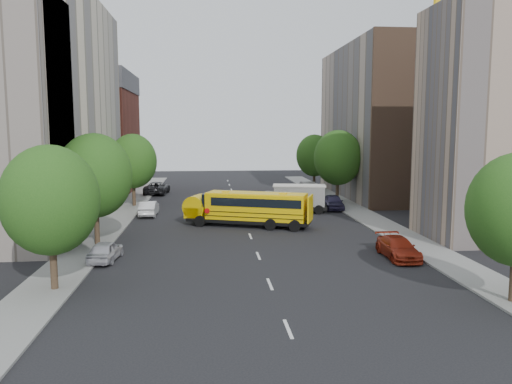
{
  "coord_description": "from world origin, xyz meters",
  "views": [
    {
      "loc": [
        -3.22,
        -39.35,
        8.12
      ],
      "look_at": [
        0.83,
        2.0,
        2.92
      ],
      "focal_mm": 35.0,
      "sensor_mm": 36.0,
      "label": 1
    }
  ],
  "objects": [
    {
      "name": "street_tree_5",
      "position": [
        11.0,
        26.0,
        4.7
      ],
      "size": [
        4.86,
        4.86,
        7.51
      ],
      "color": "#38281C",
      "rests_on": "ground"
    },
    {
      "name": "parked_car_0",
      "position": [
        -9.6,
        -8.3,
        0.64
      ],
      "size": [
        1.87,
        3.9,
        1.29
      ],
      "primitive_type": "imported",
      "rotation": [
        0.0,
        0.0,
        3.05
      ],
      "color": "#B7B6BD",
      "rests_on": "ground"
    },
    {
      "name": "street_tree_0",
      "position": [
        -11.0,
        -14.0,
        4.64
      ],
      "size": [
        4.8,
        4.8,
        7.41
      ],
      "color": "#38281C",
      "rests_on": "ground"
    },
    {
      "name": "sidewalk_right",
      "position": [
        11.5,
        5.0,
        0.06
      ],
      "size": [
        3.0,
        80.0,
        0.12
      ],
      "primitive_type": "cube",
      "color": "slate",
      "rests_on": "ground"
    },
    {
      "name": "street_tree_2",
      "position": [
        -11.0,
        14.0,
        4.83
      ],
      "size": [
        4.99,
        4.99,
        7.71
      ],
      "color": "#38281C",
      "rests_on": "ground"
    },
    {
      "name": "sidewalk_left",
      "position": [
        -11.5,
        5.0,
        0.06
      ],
      "size": [
        3.0,
        80.0,
        0.12
      ],
      "primitive_type": "cube",
      "color": "slate",
      "rests_on": "ground"
    },
    {
      "name": "building_right_sidewall",
      "position": [
        18.0,
        9.0,
        9.0
      ],
      "size": [
        10.1,
        0.3,
        18.0
      ],
      "primitive_type": "cube",
      "color": "brown",
      "rests_on": "ground"
    },
    {
      "name": "parked_car_1",
      "position": [
        -8.8,
        8.22,
        0.7
      ],
      "size": [
        1.53,
        4.29,
        1.41
      ],
      "primitive_type": "imported",
      "rotation": [
        0.0,
        0.0,
        3.13
      ],
      "color": "silver",
      "rests_on": "ground"
    },
    {
      "name": "building_left_cream",
      "position": [
        -18.0,
        6.0,
        10.0
      ],
      "size": [
        10.0,
        26.0,
        20.0
      ],
      "primitive_type": "cube",
      "color": "beige",
      "rests_on": "ground"
    },
    {
      "name": "parked_car_4",
      "position": [
        9.6,
        10.17,
        0.76
      ],
      "size": [
        2.15,
        4.57,
        1.51
      ],
      "primitive_type": "imported",
      "rotation": [
        0.0,
        0.0,
        -0.08
      ],
      "color": "#363156",
      "rests_on": "ground"
    },
    {
      "name": "tower_crane",
      "position": [
        30.25,
        28.0,
        24.48
      ],
      "size": [
        28.5,
        1.2,
        35.75
      ],
      "color": "yellow",
      "rests_on": "ground"
    },
    {
      "name": "lane_markings",
      "position": [
        0.0,
        10.0,
        0.01
      ],
      "size": [
        0.15,
        64.0,
        0.01
      ],
      "primitive_type": "cube",
      "color": "silver",
      "rests_on": "ground"
    },
    {
      "name": "street_tree_4",
      "position": [
        11.0,
        14.0,
        5.08
      ],
      "size": [
        5.25,
        5.25,
        8.1
      ],
      "color": "#38281C",
      "rests_on": "ground"
    },
    {
      "name": "parked_car_3",
      "position": [
        8.8,
        -9.38,
        0.66
      ],
      "size": [
        1.91,
        4.58,
        1.32
      ],
      "primitive_type": "imported",
      "rotation": [
        0.0,
        0.0,
        -0.01
      ],
      "color": "#9C2713",
      "rests_on": "ground"
    },
    {
      "name": "building_right_far",
      "position": [
        18.0,
        20.0,
        9.0
      ],
      "size": [
        10.0,
        22.0,
        18.0
      ],
      "primitive_type": "cube",
      "color": "tan",
      "rests_on": "ground"
    },
    {
      "name": "school_bus",
      "position": [
        0.09,
        2.06,
        1.64
      ],
      "size": [
        10.59,
        5.85,
        2.95
      ],
      "rotation": [
        0.0,
        0.0,
        -0.36
      ],
      "color": "black",
      "rests_on": "ground"
    },
    {
      "name": "parked_car_5",
      "position": [
        9.6,
        22.78,
        0.77
      ],
      "size": [
        1.86,
        4.72,
        1.53
      ],
      "primitive_type": "imported",
      "rotation": [
        0.0,
        0.0,
        0.05
      ],
      "color": "gray",
      "rests_on": "ground"
    },
    {
      "name": "safari_truck",
      "position": [
        5.33,
        8.75,
        1.44
      ],
      "size": [
        6.67,
        3.38,
        2.73
      ],
      "rotation": [
        0.0,
        0.0,
        -0.18
      ],
      "color": "black",
      "rests_on": "ground"
    },
    {
      "name": "building_left_redbrick",
      "position": [
        -18.0,
        28.0,
        6.5
      ],
      "size": [
        10.0,
        15.0,
        13.0
      ],
      "primitive_type": "cube",
      "color": "maroon",
      "rests_on": "ground"
    },
    {
      "name": "ground",
      "position": [
        0.0,
        0.0,
        0.0
      ],
      "size": [
        120.0,
        120.0,
        0.0
      ],
      "primitive_type": "plane",
      "color": "black",
      "rests_on": "ground"
    },
    {
      "name": "building_right_near",
      "position": [
        18.0,
        -4.5,
        8.5
      ],
      "size": [
        10.0,
        7.0,
        17.0
      ],
      "primitive_type": "cube",
      "color": "tan",
      "rests_on": "ground"
    },
    {
      "name": "street_tree_1",
      "position": [
        -11.0,
        -4.0,
        4.95
      ],
      "size": [
        5.12,
        5.12,
        7.9
      ],
      "color": "#38281C",
      "rests_on": "ground"
    },
    {
      "name": "parked_car_2",
      "position": [
        -9.6,
        24.29,
        0.79
      ],
      "size": [
        3.11,
        5.9,
        1.58
      ],
      "primitive_type": "imported",
      "rotation": [
        0.0,
        0.0,
        3.05
      ],
      "color": "black",
      "rests_on": "ground"
    }
  ]
}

